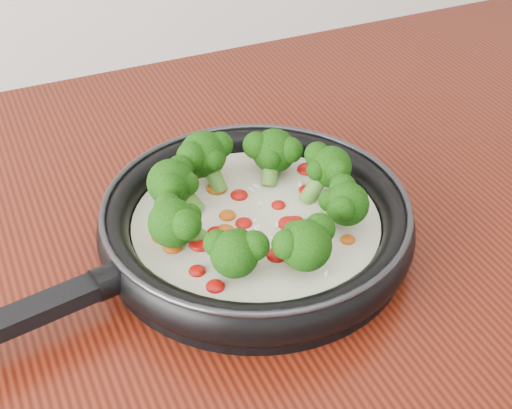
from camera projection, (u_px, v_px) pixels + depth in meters
name	position (u px, v px, depth m)	size (l,w,h in m)	color
skillet	(252.00, 221.00, 0.73)	(0.50, 0.36, 0.09)	black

